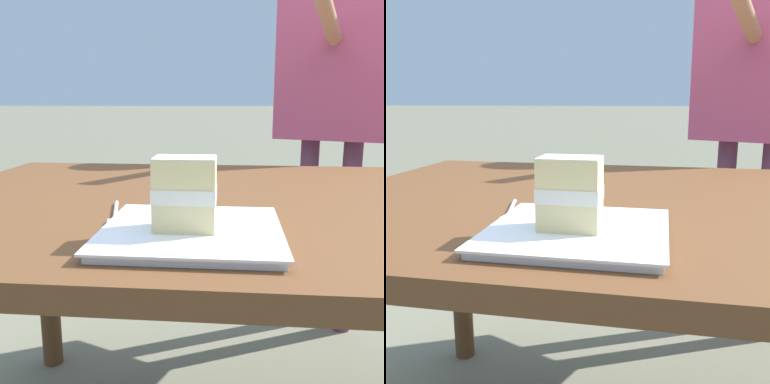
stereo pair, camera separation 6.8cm
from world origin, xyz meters
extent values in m
cylinder|color=brown|center=(0.79, -0.44, 0.35)|extent=(0.07, 0.07, 0.70)
cube|color=brown|center=(0.00, 0.00, 0.72)|extent=(1.70, 1.00, 0.04)
cube|color=white|center=(0.20, 0.30, 0.74)|extent=(0.27, 0.27, 0.01)
cube|color=white|center=(0.20, 0.30, 0.75)|extent=(0.28, 0.28, 0.00)
cube|color=#EAD18C|center=(0.21, 0.31, 0.78)|extent=(0.09, 0.06, 0.04)
cube|color=white|center=(0.21, 0.31, 0.81)|extent=(0.10, 0.07, 0.02)
sphere|color=#B21923|center=(0.20, 0.28, 0.81)|extent=(0.02, 0.02, 0.02)
sphere|color=#B21923|center=(0.24, 0.28, 0.81)|extent=(0.02, 0.02, 0.02)
cube|color=#EAD18C|center=(0.21, 0.31, 0.84)|extent=(0.09, 0.06, 0.04)
cube|color=white|center=(0.21, 0.31, 0.87)|extent=(0.09, 0.06, 0.00)
cylinder|color=silver|center=(0.36, 0.16, 0.74)|extent=(0.04, 0.14, 0.01)
cube|color=silver|center=(0.35, 0.24, 0.74)|extent=(0.03, 0.03, 0.01)
cylinder|color=#5D3049|center=(-0.18, -0.85, 0.40)|extent=(0.07, 0.07, 0.80)
cylinder|color=#5D3049|center=(-0.33, -0.79, 0.40)|extent=(0.07, 0.07, 0.80)
cube|color=#B7476B|center=(-0.25, -0.82, 1.08)|extent=(0.47, 0.33, 0.57)
cylinder|color=tan|center=(-0.16, -0.60, 1.23)|extent=(0.22, 0.44, 0.21)
camera|label=1|loc=(0.14, 0.96, 0.95)|focal=40.82mm
camera|label=2|loc=(0.07, 0.95, 0.95)|focal=40.82mm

